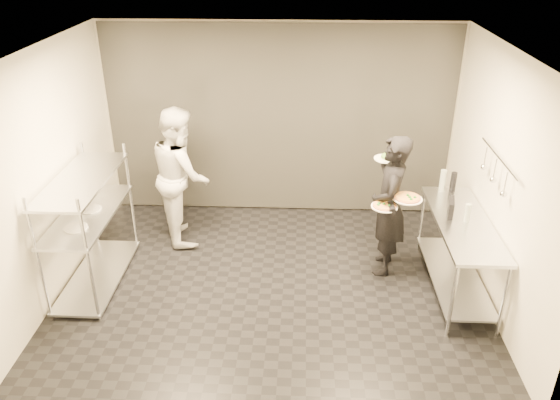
{
  "coord_description": "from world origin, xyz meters",
  "views": [
    {
      "loc": [
        0.34,
        -5.49,
        3.92
      ],
      "look_at": [
        0.09,
        0.08,
        1.1
      ],
      "focal_mm": 35.0,
      "sensor_mm": 36.0,
      "label": 1
    }
  ],
  "objects_px": {
    "bottle_dark": "(453,182)",
    "pizza_plate_near": "(384,206)",
    "prep_counter": "(460,243)",
    "waiter": "(389,206)",
    "chef": "(181,175)",
    "bottle_clear": "(468,213)",
    "salad_plate": "(387,157)",
    "pizza_plate_far": "(407,198)",
    "bottle_green": "(443,180)",
    "pos_monitor": "(451,208)",
    "pass_rack": "(89,225)"
  },
  "relations": [
    {
      "from": "bottle_dark",
      "to": "pizza_plate_near",
      "type": "bearing_deg",
      "value": -146.04
    },
    {
      "from": "bottle_green",
      "to": "bottle_clear",
      "type": "height_order",
      "value": "bottle_green"
    },
    {
      "from": "salad_plate",
      "to": "bottle_clear",
      "type": "height_order",
      "value": "salad_plate"
    },
    {
      "from": "waiter",
      "to": "pizza_plate_near",
      "type": "height_order",
      "value": "waiter"
    },
    {
      "from": "chef",
      "to": "salad_plate",
      "type": "height_order",
      "value": "chef"
    },
    {
      "from": "pizza_plate_far",
      "to": "bottle_green",
      "type": "distance_m",
      "value": 0.79
    },
    {
      "from": "pass_rack",
      "to": "pizza_plate_far",
      "type": "distance_m",
      "value": 3.74
    },
    {
      "from": "chef",
      "to": "salad_plate",
      "type": "relative_size",
      "value": 6.11
    },
    {
      "from": "pass_rack",
      "to": "bottle_dark",
      "type": "relative_size",
      "value": 6.33
    },
    {
      "from": "chef",
      "to": "pizza_plate_far",
      "type": "bearing_deg",
      "value": -127.59
    },
    {
      "from": "salad_plate",
      "to": "waiter",
      "type": "bearing_deg",
      "value": -82.73
    },
    {
      "from": "pizza_plate_near",
      "to": "bottle_dark",
      "type": "height_order",
      "value": "bottle_dark"
    },
    {
      "from": "bottle_green",
      "to": "pass_rack",
      "type": "bearing_deg",
      "value": -169.32
    },
    {
      "from": "bottle_dark",
      "to": "pass_rack",
      "type": "bearing_deg",
      "value": -169.75
    },
    {
      "from": "prep_counter",
      "to": "pos_monitor",
      "type": "height_order",
      "value": "pos_monitor"
    },
    {
      "from": "chef",
      "to": "pos_monitor",
      "type": "distance_m",
      "value": 3.47
    },
    {
      "from": "pizza_plate_near",
      "to": "salad_plate",
      "type": "distance_m",
      "value": 0.65
    },
    {
      "from": "prep_counter",
      "to": "bottle_clear",
      "type": "xyz_separation_m",
      "value": [
        0.03,
        -0.01,
        0.4
      ]
    },
    {
      "from": "pass_rack",
      "to": "pos_monitor",
      "type": "height_order",
      "value": "pass_rack"
    },
    {
      "from": "bottle_clear",
      "to": "pass_rack",
      "type": "bearing_deg",
      "value": 179.93
    },
    {
      "from": "pass_rack",
      "to": "bottle_clear",
      "type": "xyz_separation_m",
      "value": [
        4.36,
        -0.01,
        0.26
      ]
    },
    {
      "from": "pizza_plate_near",
      "to": "pos_monitor",
      "type": "height_order",
      "value": "pos_monitor"
    },
    {
      "from": "pos_monitor",
      "to": "bottle_clear",
      "type": "distance_m",
      "value": 0.21
    },
    {
      "from": "chef",
      "to": "bottle_green",
      "type": "distance_m",
      "value": 3.4
    },
    {
      "from": "prep_counter",
      "to": "bottle_clear",
      "type": "distance_m",
      "value": 0.41
    },
    {
      "from": "pizza_plate_far",
      "to": "chef",
      "type": "bearing_deg",
      "value": 162.85
    },
    {
      "from": "prep_counter",
      "to": "pizza_plate_near",
      "type": "height_order",
      "value": "pizza_plate_near"
    },
    {
      "from": "waiter",
      "to": "bottle_clear",
      "type": "xyz_separation_m",
      "value": [
        0.81,
        -0.4,
        0.14
      ]
    },
    {
      "from": "prep_counter",
      "to": "waiter",
      "type": "height_order",
      "value": "waiter"
    },
    {
      "from": "pos_monitor",
      "to": "pass_rack",
      "type": "bearing_deg",
      "value": -165.11
    },
    {
      "from": "chef",
      "to": "pass_rack",
      "type": "bearing_deg",
      "value": 121.18
    },
    {
      "from": "prep_counter",
      "to": "salad_plate",
      "type": "bearing_deg",
      "value": 140.25
    },
    {
      "from": "prep_counter",
      "to": "bottle_dark",
      "type": "height_order",
      "value": "bottle_dark"
    },
    {
      "from": "waiter",
      "to": "pizza_plate_near",
      "type": "bearing_deg",
      "value": -12.08
    },
    {
      "from": "bottle_green",
      "to": "pizza_plate_near",
      "type": "bearing_deg",
      "value": -141.58
    },
    {
      "from": "pass_rack",
      "to": "waiter",
      "type": "distance_m",
      "value": 3.57
    },
    {
      "from": "pos_monitor",
      "to": "bottle_green",
      "type": "relative_size",
      "value": 0.97
    },
    {
      "from": "chef",
      "to": "bottle_clear",
      "type": "relative_size",
      "value": 8.47
    },
    {
      "from": "pass_rack",
      "to": "prep_counter",
      "type": "distance_m",
      "value": 4.33
    },
    {
      "from": "pizza_plate_far",
      "to": "waiter",
      "type": "bearing_deg",
      "value": 134.59
    },
    {
      "from": "pizza_plate_far",
      "to": "pos_monitor",
      "type": "height_order",
      "value": "pizza_plate_far"
    },
    {
      "from": "chef",
      "to": "pizza_plate_near",
      "type": "relative_size",
      "value": 6.01
    },
    {
      "from": "pass_rack",
      "to": "bottle_green",
      "type": "xyz_separation_m",
      "value": [
        4.26,
        0.8,
        0.29
      ]
    },
    {
      "from": "bottle_dark",
      "to": "bottle_clear",
      "type": "bearing_deg",
      "value": -92.04
    },
    {
      "from": "chef",
      "to": "pos_monitor",
      "type": "height_order",
      "value": "chef"
    },
    {
      "from": "bottle_dark",
      "to": "salad_plate",
      "type": "bearing_deg",
      "value": -172.84
    },
    {
      "from": "pass_rack",
      "to": "bottle_dark",
      "type": "xyz_separation_m",
      "value": [
        4.38,
        0.79,
        0.28
      ]
    },
    {
      "from": "waiter",
      "to": "bottle_clear",
      "type": "distance_m",
      "value": 0.91
    },
    {
      "from": "salad_plate",
      "to": "pizza_plate_far",
      "type": "bearing_deg",
      "value": -65.9
    },
    {
      "from": "bottle_clear",
      "to": "bottle_dark",
      "type": "height_order",
      "value": "bottle_dark"
    }
  ]
}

